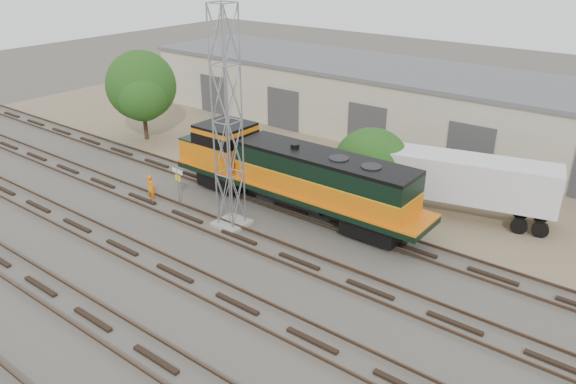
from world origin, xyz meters
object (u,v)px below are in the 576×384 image
Objects in this scene: signal_tower at (228,126)px; locomotive at (291,173)px; worker at (151,188)px; semi_trailer at (455,178)px.

locomotive is at bearing 68.87° from signal_tower.
worker is (-7.48, -4.15, -1.49)m from locomotive.
locomotive is 1.42× the size of semi_trailer.
worker is 0.14× the size of semi_trailer.
signal_tower is at bearing -111.13° from locomotive.
locomotive is 9.30m from semi_trailer.
worker is at bearing -162.28° from semi_trailer.
signal_tower is 7.19× the size of worker.
semi_trailer is at bearing 44.12° from signal_tower.
locomotive is 8.69m from worker.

